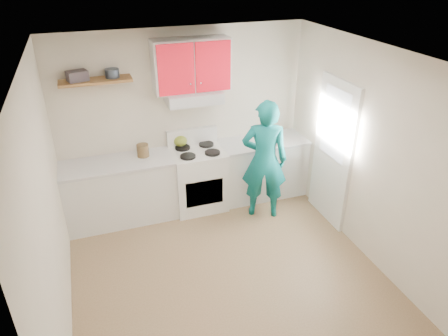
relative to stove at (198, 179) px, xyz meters
name	(u,v)px	position (x,y,z in m)	size (l,w,h in m)	color
floor	(227,273)	(-0.10, -1.57, -0.46)	(3.80, 3.80, 0.00)	brown
ceiling	(228,58)	(-0.10, -1.57, 2.14)	(3.60, 3.80, 0.04)	white
back_wall	(184,119)	(-0.10, 0.32, 0.84)	(3.60, 0.04, 2.60)	beige
front_wall	(321,311)	(-0.10, -3.47, 0.84)	(3.60, 0.04, 2.60)	beige
left_wall	(48,212)	(-1.90, -1.57, 0.84)	(0.04, 3.80, 2.60)	beige
right_wall	(369,156)	(1.70, -1.57, 0.84)	(0.04, 3.80, 2.60)	beige
door	(333,153)	(1.68, -0.88, 0.56)	(0.05, 0.85, 2.05)	white
door_glass	(335,124)	(1.65, -0.88, 0.99)	(0.01, 0.55, 0.95)	white
counter_left	(120,192)	(-1.14, 0.02, -0.01)	(1.52, 0.60, 0.90)	silver
counter_right	(262,168)	(1.04, 0.02, -0.01)	(1.32, 0.60, 0.90)	silver
stove	(198,179)	(0.00, 0.00, 0.00)	(0.76, 0.65, 0.92)	white
range_hood	(194,97)	(0.00, 0.10, 1.24)	(0.76, 0.44, 0.15)	silver
upper_cabinets	(191,65)	(0.00, 0.16, 1.66)	(1.02, 0.33, 0.70)	red
shelf	(95,81)	(-1.25, 0.18, 1.56)	(0.90, 0.30, 0.04)	brown
books	(77,76)	(-1.46, 0.18, 1.64)	(0.24, 0.17, 0.13)	#41393F
tin	(112,73)	(-1.03, 0.20, 1.63)	(0.18, 0.18, 0.11)	#333D4C
kettle	(180,141)	(-0.19, 0.24, 0.54)	(0.20, 0.20, 0.17)	olive
crock	(143,151)	(-0.76, 0.09, 0.54)	(0.16, 0.16, 0.20)	#503C23
cutting_board	(241,148)	(0.64, -0.09, 0.45)	(0.27, 0.20, 0.02)	olive
silicone_mat	(291,138)	(1.51, 0.01, 0.44)	(0.32, 0.27, 0.01)	red
person	(264,160)	(0.82, -0.51, 0.42)	(0.64, 0.42, 1.76)	#0C6A6C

